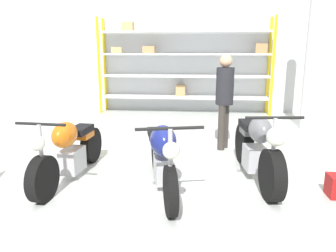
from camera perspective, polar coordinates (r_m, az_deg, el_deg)
ground_plane at (r=4.70m, az=-0.49°, el=-9.46°), size 30.00×30.00×0.00m
back_wall at (r=9.89m, az=3.04°, el=13.07°), size 30.00×0.08×3.60m
shelving_rack at (r=9.53m, az=2.62°, el=10.71°), size 4.92×0.63×2.71m
support_pillar at (r=8.18m, az=23.85°, el=12.00°), size 0.28×0.28×3.60m
motorcycle_orange at (r=4.82m, az=-16.77°, el=-4.02°), size 0.63×2.05×0.97m
motorcycle_blue at (r=4.27m, az=-1.02°, el=-4.90°), size 0.83×2.02×1.00m
motorcycle_grey at (r=4.77m, az=15.24°, el=-3.72°), size 0.69×2.04×1.04m
person_browsing at (r=6.03m, az=9.82°, el=5.46°), size 0.42×0.42×1.73m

